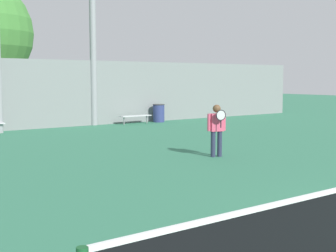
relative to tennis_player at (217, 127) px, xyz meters
name	(u,v)px	position (x,y,z in m)	size (l,w,h in m)	color
tennis_player	(217,127)	(0.00, 0.00, 0.00)	(0.57, 0.47, 1.55)	#282D47
bench_courtside_near	(136,116)	(3.47, 9.95, -0.49)	(1.72, 0.40, 0.44)	silver
light_pole_far_right	(92,3)	(1.49, 10.69, 5.08)	(0.90, 0.60, 10.85)	#939399
trash_bin	(159,113)	(5.07, 10.17, -0.41)	(0.64, 0.64, 0.95)	navy
back_fence	(29,94)	(-1.79, 10.71, 0.72)	(34.97, 0.06, 3.21)	gray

